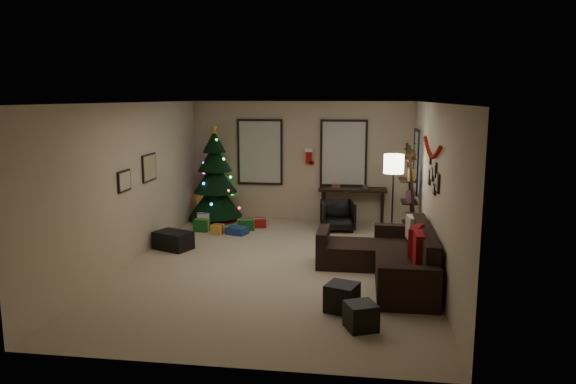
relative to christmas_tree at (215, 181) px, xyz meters
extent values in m
plane|color=tan|center=(1.92, -3.10, -0.92)|extent=(7.00, 7.00, 0.00)
plane|color=white|center=(1.92, -3.10, 1.78)|extent=(7.00, 7.00, 0.00)
plane|color=#C5B396|center=(1.92, 0.40, 0.43)|extent=(5.00, 0.00, 5.00)
plane|color=#C5B396|center=(1.92, -6.60, 0.43)|extent=(5.00, 0.00, 5.00)
plane|color=#C5B396|center=(-0.58, -3.10, 0.43)|extent=(0.00, 7.00, 7.00)
plane|color=#C5B396|center=(4.42, -3.10, 0.43)|extent=(0.00, 7.00, 7.00)
cube|color=#728CB2|center=(0.97, 0.37, 0.63)|extent=(0.94, 0.02, 1.35)
cube|color=beige|center=(0.97, 0.37, 0.63)|extent=(0.94, 0.03, 1.35)
cube|color=#728CB2|center=(2.87, 0.37, 0.63)|extent=(0.94, 0.02, 1.35)
cube|color=beige|center=(2.87, 0.37, 0.63)|extent=(0.94, 0.03, 1.35)
cube|color=#728CB2|center=(4.39, -0.55, 0.58)|extent=(0.05, 0.27, 1.17)
cube|color=beige|center=(4.39, -0.55, 0.58)|extent=(0.05, 0.45, 1.17)
cylinder|color=black|center=(0.00, 0.00, -0.79)|extent=(0.09, 0.09, 0.26)
cone|color=black|center=(0.00, 0.00, -0.39)|extent=(1.20, 1.20, 0.84)
cone|color=black|center=(0.00, 0.00, 0.09)|extent=(0.99, 0.99, 0.71)
cone|color=black|center=(0.00, 0.00, 0.53)|extent=(0.78, 0.78, 0.62)
cone|color=black|center=(0.00, 0.00, 0.88)|extent=(0.53, 0.53, 0.49)
cylinder|color=maroon|center=(0.00, 0.00, -0.91)|extent=(0.97, 0.97, 0.04)
cube|color=#14591E|center=(-0.03, -1.00, -0.80)|extent=(0.30, 0.22, 0.25)
cube|color=silver|center=(-0.13, -0.55, -0.78)|extent=(0.26, 0.26, 0.28)
cube|color=gold|center=(0.37, -1.20, -0.82)|extent=(0.22, 0.22, 0.20)
cube|color=navy|center=(0.77, -1.15, -0.85)|extent=(0.40, 0.30, 0.15)
cube|color=maroon|center=(1.12, -0.45, -0.83)|extent=(0.25, 0.30, 0.18)
cube|color=#14591E|center=(0.87, -0.75, -0.81)|extent=(0.35, 0.28, 0.22)
cube|color=black|center=(3.95, -3.59, -0.73)|extent=(0.82, 2.19, 0.38)
cube|color=black|center=(4.26, -3.59, -0.31)|extent=(0.20, 2.19, 0.46)
cube|color=black|center=(3.95, -4.79, -0.62)|extent=(0.82, 0.20, 0.60)
cube|color=black|center=(3.95, -2.40, -0.62)|extent=(0.82, 0.20, 0.60)
cube|color=black|center=(3.15, -2.91, -0.73)|extent=(0.78, 0.82, 0.38)
cube|color=black|center=(2.67, -2.91, -0.62)|extent=(0.18, 0.82, 0.60)
cube|color=maroon|center=(4.13, -4.01, -0.28)|extent=(0.13, 0.47, 0.47)
cube|color=maroon|center=(4.13, -3.59, -0.28)|extent=(0.26, 0.46, 0.45)
cube|color=beige|center=(4.13, -2.71, -0.29)|extent=(0.16, 0.40, 0.39)
cube|color=black|center=(3.08, -4.90, -0.74)|extent=(0.49, 0.49, 0.37)
cube|color=black|center=(3.33, -5.45, -0.76)|extent=(0.46, 0.46, 0.33)
cube|color=black|center=(3.09, 0.12, -0.15)|extent=(1.49, 0.53, 0.05)
cylinder|color=black|center=(2.44, -0.09, -0.55)|extent=(0.05, 0.05, 0.74)
cylinder|color=black|center=(2.44, 0.33, -0.55)|extent=(0.05, 0.05, 0.74)
cylinder|color=black|center=(3.75, -0.09, -0.55)|extent=(0.05, 0.05, 0.74)
cylinder|color=black|center=(3.75, 0.33, -0.55)|extent=(0.05, 0.05, 0.74)
imported|color=black|center=(2.80, -0.53, -0.60)|extent=(0.72, 0.69, 0.64)
cube|color=black|center=(4.24, -1.54, 0.03)|extent=(0.05, 0.05, 1.92)
cube|color=black|center=(4.24, -1.03, 0.03)|extent=(0.05, 0.05, 1.92)
cube|color=black|center=(4.21, -1.28, -0.55)|extent=(0.30, 0.53, 0.03)
cube|color=black|center=(4.21, -1.28, -0.13)|extent=(0.30, 0.53, 0.03)
cube|color=black|center=(4.21, -1.28, 0.30)|extent=(0.30, 0.53, 0.03)
cube|color=black|center=(4.21, -1.28, 0.73)|extent=(0.30, 0.53, 0.03)
imported|color=#4C4C4C|center=(4.22, -1.18, 0.88)|extent=(0.55, 0.52, 0.48)
cylinder|color=black|center=(3.87, -1.67, -0.91)|extent=(0.30, 0.30, 0.03)
cylinder|color=black|center=(3.87, -1.67, -0.16)|extent=(0.03, 0.03, 1.47)
cylinder|color=white|center=(3.87, -1.67, 0.65)|extent=(0.37, 0.37, 0.35)
cube|color=black|center=(-0.56, -2.38, 0.59)|extent=(0.04, 0.60, 0.50)
cube|color=tan|center=(-0.56, -2.38, 0.59)|extent=(0.01, 0.54, 0.45)
cube|color=black|center=(-0.56, -3.43, 0.51)|extent=(0.04, 0.45, 0.35)
cube|color=#C5B396|center=(-0.56, -3.43, 0.51)|extent=(0.01, 0.41, 0.31)
cube|color=black|center=(4.40, -3.70, 0.63)|extent=(0.03, 0.22, 0.28)
cube|color=black|center=(4.40, -3.35, 0.78)|extent=(0.03, 0.18, 0.22)
cube|color=black|center=(4.40, -3.35, 0.48)|extent=(0.03, 0.20, 0.16)
cube|color=black|center=(4.40, -3.00, 0.66)|extent=(0.03, 0.26, 0.20)
cube|color=black|center=(4.40, -2.65, 0.56)|extent=(0.03, 0.18, 0.24)
cube|color=black|center=(4.40, -2.65, 0.86)|extent=(0.03, 0.16, 0.16)
cube|color=#990F0C|center=(1.77, 0.45, 0.52)|extent=(0.14, 0.04, 0.30)
cube|color=white|center=(1.77, 0.45, 0.67)|extent=(0.16, 0.05, 0.08)
cube|color=#990F0C|center=(1.84, 0.45, 0.39)|extent=(0.10, 0.04, 0.08)
cube|color=#990F0C|center=(2.10, 0.26, 0.54)|extent=(0.14, 0.04, 0.30)
cube|color=white|center=(2.10, 0.26, 0.69)|extent=(0.16, 0.05, 0.08)
cube|color=#990F0C|center=(2.17, 0.26, 0.41)|extent=(0.10, 0.04, 0.08)
cube|color=black|center=(-0.15, -2.39, -0.76)|extent=(0.78, 0.67, 0.33)
camera|label=1|loc=(3.31, -11.69, 1.86)|focal=33.62mm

